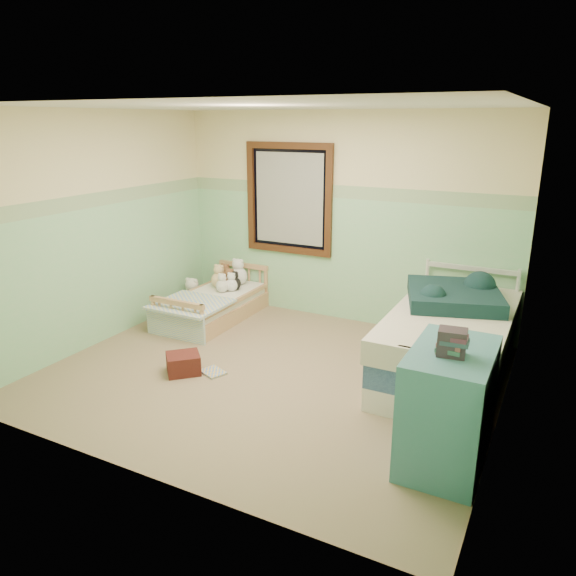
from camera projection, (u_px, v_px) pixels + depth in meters
The scene contains 30 objects.
floor at pixel (270, 375), 5.35m from camera, with size 4.20×3.60×0.02m, color #7F6F57.
ceiling at pixel (267, 105), 4.61m from camera, with size 4.20×3.60×0.02m, color silver.
wall_back at pixel (342, 219), 6.51m from camera, with size 4.20×0.04×2.50m, color beige.
wall_front at pixel (130, 308), 3.45m from camera, with size 4.20×0.04×2.50m, color beige.
wall_left at pixel (100, 229), 5.90m from camera, with size 0.04×3.60×2.50m, color beige.
wall_right at pixel (514, 279), 4.06m from camera, with size 0.04×3.60×2.50m, color beige.
wainscot_mint at pixel (341, 260), 6.64m from camera, with size 4.20×0.01×1.50m, color #82C78E.
border_strip at pixel (343, 192), 6.40m from camera, with size 4.20×0.01×0.15m, color #447D51.
window_frame at pixel (289, 199), 6.72m from camera, with size 1.16×0.06×1.36m, color #3E2111.
window_blinds at pixel (289, 199), 6.73m from camera, with size 0.92×0.01×1.12m, color #B7B8B1.
toddler_bed_frame at pixel (214, 311), 6.82m from camera, with size 0.75×1.49×0.19m, color tan.
toddler_mattress at pixel (214, 299), 6.77m from camera, with size 0.68×1.43×0.12m, color white.
patchwork_quilt at pixel (191, 304), 6.36m from camera, with size 0.81×0.75×0.03m, color #749BDD.
plush_bed_brown at pixel (225, 276), 7.22m from camera, with size 0.18×0.18×0.18m, color brown.
plush_bed_white at pixel (238, 276), 7.12m from camera, with size 0.24×0.24×0.24m, color white.
plush_bed_tan at pixel (219, 280), 7.01m from camera, with size 0.21×0.21×0.21m, color #E5C18B.
plush_bed_dark at pixel (234, 284), 6.91m from camera, with size 0.17×0.17×0.17m, color black.
plush_floor_cream at pixel (193, 298), 7.20m from camera, with size 0.27×0.27×0.27m, color silver.
plush_floor_tan at pixel (158, 319), 6.47m from camera, with size 0.24×0.24×0.24m, color #E5C18B.
twin_bed_frame at pixel (447, 366), 5.27m from camera, with size 1.01×2.03×0.22m, color silver.
twin_boxspring at pixel (449, 345), 5.20m from camera, with size 1.01×2.03×0.22m, color navy.
twin_mattress at pixel (451, 323), 5.14m from camera, with size 1.05×2.07×0.22m, color beige.
teal_blanket at pixel (454, 296), 5.36m from camera, with size 0.86×0.91×0.14m, color #0F2D2F.
dresser at pixel (448, 407), 3.87m from camera, with size 0.55×0.87×0.87m, color teal.
book_stack at pixel (452, 342), 3.64m from camera, with size 0.19×0.14×0.19m, color #54322B.
red_pillow at pixel (183, 364), 5.35m from camera, with size 0.31×0.27×0.20m, color maroon.
floor_book at pixel (213, 372), 5.36m from camera, with size 0.24×0.18×0.02m, color yellow.
extra_plush_0 at pixel (232, 285), 6.87m from camera, with size 0.16×0.16×0.16m, color white.
extra_plush_1 at pixel (230, 282), 6.94m from camera, with size 0.19×0.19×0.19m, color brown.
extra_plush_2 at pixel (222, 286), 6.83m from camera, with size 0.16×0.16×0.16m, color silver.
Camera 1 is at (2.39, -4.24, 2.39)m, focal length 33.99 mm.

